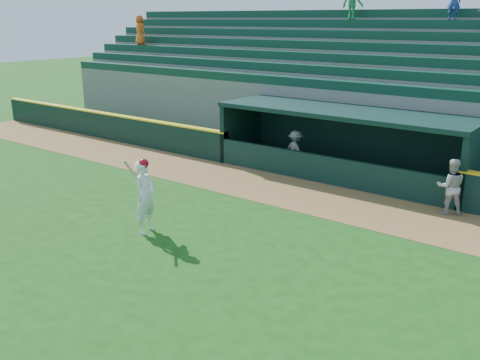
{
  "coord_description": "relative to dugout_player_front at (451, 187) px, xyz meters",
  "views": [
    {
      "loc": [
        8.61,
        -9.61,
        5.6
      ],
      "look_at": [
        0.0,
        1.6,
        1.3
      ],
      "focal_mm": 40.0,
      "sensor_mm": 36.0,
      "label": 1
    }
  ],
  "objects": [
    {
      "name": "dugout",
      "position": [
        -4.41,
        1.95,
        0.52
      ],
      "size": [
        9.4,
        2.8,
        2.46
      ],
      "color": "slate",
      "rests_on": "ground"
    },
    {
      "name": "ground",
      "position": [
        -4.41,
        -6.05,
        -0.84
      ],
      "size": [
        120.0,
        120.0,
        0.0
      ],
      "primitive_type": "plane",
      "color": "#174912",
      "rests_on": "ground"
    },
    {
      "name": "batter_at_plate",
      "position": [
        -6.08,
        -6.46,
        0.19
      ],
      "size": [
        0.6,
        0.87,
        2.08
      ],
      "color": "white",
      "rests_on": "ground"
    },
    {
      "name": "field_wall_left",
      "position": [
        -16.66,
        0.5,
        -0.24
      ],
      "size": [
        15.5,
        0.3,
        1.2
      ],
      "primitive_type": "cube",
      "color": "black",
      "rests_on": "ground"
    },
    {
      "name": "stands",
      "position": [
        -4.39,
        6.52,
        1.56
      ],
      "size": [
        34.5,
        6.25,
        7.45
      ],
      "color": "slate",
      "rests_on": "ground"
    },
    {
      "name": "warning_track",
      "position": [
        -4.41,
        -1.15,
        -0.84
      ],
      "size": [
        40.0,
        3.0,
        0.01
      ],
      "primitive_type": "cube",
      "color": "brown",
      "rests_on": "ground"
    },
    {
      "name": "wall_stripe_left",
      "position": [
        -16.66,
        0.5,
        0.39
      ],
      "size": [
        15.5,
        0.32,
        0.06
      ],
      "primitive_type": "cube",
      "color": "yellow",
      "rests_on": "field_wall_left"
    },
    {
      "name": "dugout_player_front",
      "position": [
        0.0,
        0.0,
        0.0
      ],
      "size": [
        1.02,
        0.94,
        1.68
      ],
      "primitive_type": "imported",
      "rotation": [
        0.0,
        0.0,
        3.62
      ],
      "color": "#ADADA8",
      "rests_on": "ground"
    },
    {
      "name": "dugout_player_inside",
      "position": [
        -6.13,
        1.24,
        -0.07
      ],
      "size": [
        1.14,
        0.89,
        1.55
      ],
      "primitive_type": "imported",
      "rotation": [
        0.0,
        0.0,
        2.79
      ],
      "color": "gray",
      "rests_on": "ground"
    }
  ]
}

